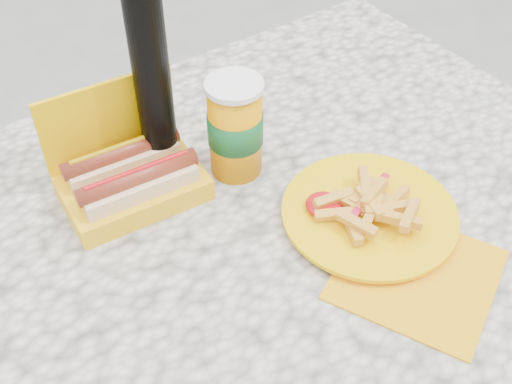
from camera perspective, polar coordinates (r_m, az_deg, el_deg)
picnic_table at (r=0.96m, az=-2.81°, el=-8.10°), size 1.20×0.80×0.75m
hotdog_box at (r=0.92m, az=-11.10°, el=1.41°), size 0.20×0.14×0.16m
fries_plate at (r=0.89m, az=10.25°, el=-2.22°), size 0.26×0.36×0.05m
soda_cup at (r=0.92m, az=-1.86°, el=5.74°), size 0.08×0.08×0.15m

